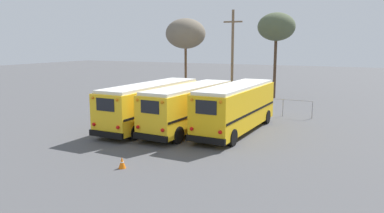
% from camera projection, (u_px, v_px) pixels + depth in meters
% --- Properties ---
extents(ground_plane, '(160.00, 160.00, 0.00)m').
position_uv_depth(ground_plane, '(192.00, 129.00, 26.48)').
color(ground_plane, '#4C4C4F').
extents(school_bus_0, '(2.74, 10.42, 3.13)m').
position_uv_depth(school_bus_0, '(152.00, 103.00, 27.07)').
color(school_bus_0, yellow).
rests_on(school_bus_0, ground).
extents(school_bus_1, '(2.88, 9.79, 3.12)m').
position_uv_depth(school_bus_1, '(190.00, 106.00, 25.86)').
color(school_bus_1, yellow).
rests_on(school_bus_1, ground).
extents(school_bus_2, '(2.75, 9.86, 3.23)m').
position_uv_depth(school_bus_2, '(236.00, 106.00, 25.39)').
color(school_bus_2, yellow).
rests_on(school_bus_2, ground).
extents(utility_pole, '(1.80, 0.24, 9.01)m').
position_uv_depth(utility_pole, '(232.00, 57.00, 34.75)').
color(utility_pole, brown).
rests_on(utility_pole, ground).
extents(bare_tree_0, '(3.94, 3.94, 8.41)m').
position_uv_depth(bare_tree_0, '(186.00, 34.00, 36.88)').
color(bare_tree_0, brown).
rests_on(bare_tree_0, ground).
extents(bare_tree_1, '(4.02, 4.02, 9.25)m').
position_uv_depth(bare_tree_1, '(276.00, 27.00, 40.14)').
color(bare_tree_1, '#473323').
rests_on(bare_tree_1, ground).
extents(fence_line, '(14.14, 0.06, 1.42)m').
position_uv_depth(fence_line, '(230.00, 101.00, 32.99)').
color(fence_line, '#939399').
rests_on(fence_line, ground).
extents(traffic_cone, '(0.36, 0.36, 0.56)m').
position_uv_depth(traffic_cone, '(122.00, 163.00, 18.13)').
color(traffic_cone, orange).
rests_on(traffic_cone, ground).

